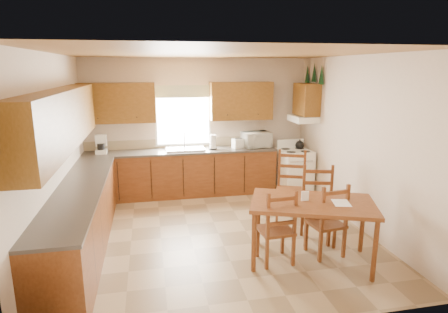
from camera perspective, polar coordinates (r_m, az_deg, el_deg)
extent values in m
plane|color=#9A805B|center=(5.93, -0.86, -11.62)|extent=(4.50, 4.50, 0.00)
plane|color=olive|center=(5.38, -0.97, 15.47)|extent=(4.50, 4.50, 0.00)
plane|color=beige|center=(5.55, -24.39, 0.18)|extent=(4.50, 4.50, 0.00)
plane|color=beige|center=(6.30, 19.66, 2.03)|extent=(4.50, 4.50, 0.00)
plane|color=beige|center=(7.68, -4.00, 4.69)|extent=(4.50, 4.50, 0.00)
plane|color=beige|center=(3.39, 6.13, -6.57)|extent=(4.50, 4.50, 0.00)
cube|color=brown|center=(7.54, -6.42, -2.60)|extent=(3.75, 0.60, 0.88)
cube|color=brown|center=(5.61, -20.80, -9.11)|extent=(0.60, 3.60, 0.88)
cube|color=#453E38|center=(7.43, -6.51, 0.81)|extent=(3.75, 0.63, 0.04)
cube|color=#453E38|center=(5.46, -21.20, -4.63)|extent=(0.63, 3.60, 0.04)
cube|color=#988866|center=(7.69, -6.72, 2.07)|extent=(3.75, 0.01, 0.18)
cube|color=brown|center=(7.42, -15.94, 7.84)|extent=(1.41, 0.33, 0.75)
cube|color=brown|center=(7.62, 2.61, 8.46)|extent=(1.25, 0.33, 0.75)
cube|color=brown|center=(5.29, -23.51, 5.23)|extent=(0.33, 3.60, 0.75)
cube|color=brown|center=(7.60, 12.47, 8.49)|extent=(0.33, 0.62, 0.62)
cube|color=white|center=(7.62, 11.98, 5.65)|extent=(0.44, 0.62, 0.12)
cube|color=white|center=(7.59, -6.25, 6.06)|extent=(1.13, 0.02, 1.18)
cube|color=white|center=(7.59, -6.25, 6.06)|extent=(1.05, 0.01, 1.10)
cube|color=#647D49|center=(7.52, -6.33, 9.82)|extent=(1.19, 0.01, 0.24)
cube|color=silver|center=(7.43, -5.94, 1.14)|extent=(0.75, 0.45, 0.04)
cone|color=#103419|center=(7.34, 14.63, 11.98)|extent=(0.22, 0.22, 0.36)
cone|color=#103419|center=(7.63, 13.58, 12.37)|extent=(0.22, 0.22, 0.36)
cone|color=#103419|center=(7.92, 12.58, 12.15)|extent=(0.22, 0.22, 0.36)
cube|color=white|center=(7.73, 10.68, -2.38)|extent=(0.64, 0.66, 0.88)
cube|color=white|center=(7.44, -18.25, 1.80)|extent=(0.25, 0.28, 0.36)
cylinder|color=white|center=(7.44, -1.72, 2.21)|extent=(0.13, 0.13, 0.29)
cube|color=white|center=(7.58, 2.21, 2.03)|extent=(0.27, 0.22, 0.19)
imported|color=white|center=(7.68, 4.95, 2.58)|extent=(0.57, 0.45, 0.31)
cube|color=brown|center=(5.11, 13.11, -11.08)|extent=(1.77, 1.38, 0.83)
cube|color=brown|center=(4.99, 7.89, -10.36)|extent=(0.45, 0.43, 1.01)
cube|color=brown|center=(5.31, 15.29, -9.16)|extent=(0.48, 0.46, 1.02)
cube|color=brown|center=(6.35, 10.18, -4.54)|extent=(0.62, 0.61, 1.15)
cube|color=brown|center=(5.63, 14.27, -7.33)|extent=(0.57, 0.55, 1.11)
cube|color=white|center=(5.00, 17.44, -6.76)|extent=(0.26, 0.31, 0.00)
cube|color=white|center=(4.95, 12.25, -5.92)|extent=(0.10, 0.03, 0.13)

